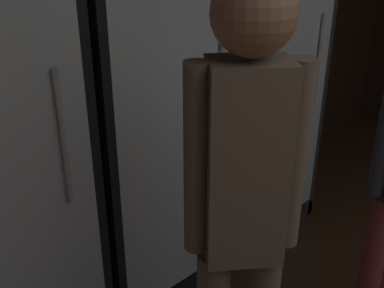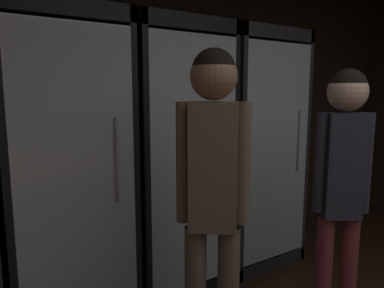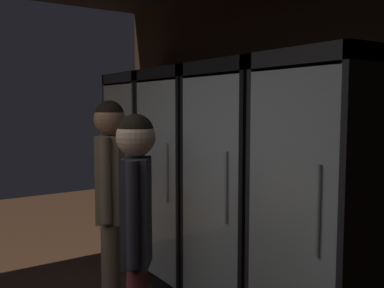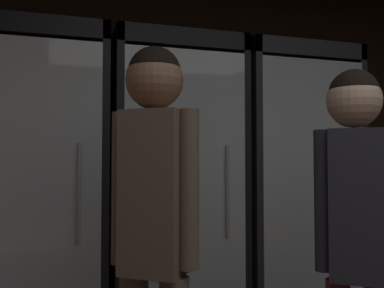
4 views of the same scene
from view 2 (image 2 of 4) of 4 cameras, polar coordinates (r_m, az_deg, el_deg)
name	(u,v)px [view 2 (image 2 of 4)]	position (r m, az deg, el deg)	size (l,w,h in m)	color
wall_back	(195,101)	(3.22, 0.52, 6.99)	(6.00, 0.06, 2.80)	black
cooler_left	(62,172)	(2.46, -20.10, -4.27)	(0.75, 0.69, 1.98)	black
cooler_center	(168,159)	(2.73, -3.81, -2.42)	(0.75, 0.69, 1.98)	black
cooler_right	(246,150)	(3.18, 8.64, -0.96)	(0.75, 0.69, 1.98)	#2B2B30
shopper_near	(342,173)	(2.15, 22.98, -4.38)	(0.26, 0.23, 1.60)	brown
shopper_far	(213,183)	(1.72, 3.35, -6.31)	(0.30, 0.27, 1.68)	#72604C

